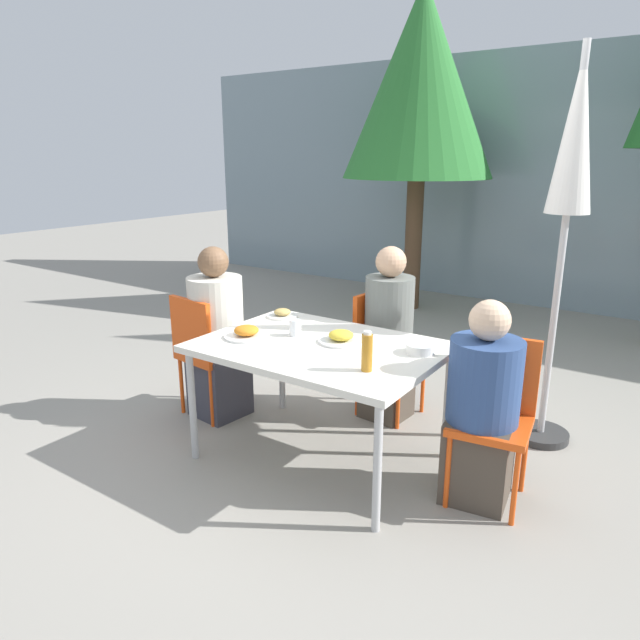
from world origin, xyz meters
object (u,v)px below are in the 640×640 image
(person_right, at_px, (482,410))
(salad_bowl, at_px, (420,349))
(chair_left, at_px, (204,347))
(person_far, at_px, (388,339))
(chair_right, at_px, (495,406))
(chair_far, at_px, (382,343))
(closed_umbrella, at_px, (572,168))
(bottle, at_px, (367,352))
(person_left, at_px, (217,339))
(tree_behind_left, at_px, (421,83))
(drinking_cup, at_px, (295,328))

(person_right, relative_size, salad_bowl, 6.93)
(chair_left, distance_m, person_far, 1.29)
(chair_right, bearing_deg, chair_left, -2.55)
(chair_far, bearing_deg, closed_umbrella, 106.36)
(bottle, relative_size, salad_bowl, 1.33)
(person_left, relative_size, tree_behind_left, 0.34)
(chair_left, height_order, chair_right, same)
(chair_far, bearing_deg, chair_left, -47.34)
(bottle, bearing_deg, closed_umbrella, 62.92)
(chair_left, bearing_deg, tree_behind_left, 98.31)
(closed_umbrella, bearing_deg, salad_bowl, -121.83)
(person_left, distance_m, closed_umbrella, 2.51)
(salad_bowl, xyz_separation_m, tree_behind_left, (-1.67, 3.43, 1.81))
(chair_left, height_order, bottle, bottle)
(person_right, xyz_separation_m, person_far, (-0.88, 0.62, 0.07))
(chair_right, distance_m, bottle, 0.77)
(chair_left, xyz_separation_m, chair_far, (0.99, 0.77, 0.00))
(person_left, distance_m, person_right, 1.90)
(person_left, bearing_deg, bottle, -6.56)
(chair_right, height_order, drinking_cup, chair_right)
(closed_umbrella, xyz_separation_m, salad_bowl, (-0.52, -0.84, -0.97))
(person_right, xyz_separation_m, tree_behind_left, (-2.06, 3.50, 2.06))
(person_left, relative_size, drinking_cup, 12.16)
(salad_bowl, relative_size, tree_behind_left, 0.04)
(chair_far, bearing_deg, person_left, -48.43)
(chair_right, bearing_deg, person_left, -4.57)
(chair_right, relative_size, person_right, 0.79)
(person_far, relative_size, tree_behind_left, 0.34)
(person_far, distance_m, tree_behind_left, 3.69)
(chair_right, relative_size, salad_bowl, 5.47)
(chair_left, height_order, tree_behind_left, tree_behind_left)
(chair_left, distance_m, person_right, 1.96)
(person_right, bearing_deg, closed_umbrella, -105.50)
(bottle, bearing_deg, person_right, 33.71)
(bottle, xyz_separation_m, tree_behind_left, (-1.55, 3.84, 1.73))
(chair_right, bearing_deg, drinking_cup, -0.26)
(chair_right, height_order, bottle, bottle)
(salad_bowl, bearing_deg, person_left, -176.92)
(chair_left, bearing_deg, bottle, -3.23)
(chair_far, xyz_separation_m, closed_umbrella, (1.08, 0.22, 1.22))
(chair_far, relative_size, bottle, 4.12)
(chair_far, bearing_deg, person_right, 59.46)
(person_left, xyz_separation_m, tree_behind_left, (-0.17, 3.51, 2.01))
(person_far, relative_size, bottle, 5.74)
(person_far, bearing_deg, chair_right, 64.56)
(person_left, xyz_separation_m, closed_umbrella, (2.02, 0.92, 1.17))
(chair_right, xyz_separation_m, closed_umbrella, (0.09, 0.82, 1.22))
(person_right, bearing_deg, chair_left, -4.95)
(drinking_cup, bearing_deg, person_right, 3.44)
(closed_umbrella, distance_m, salad_bowl, 1.38)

